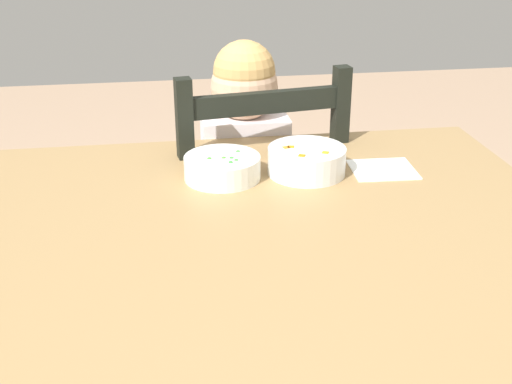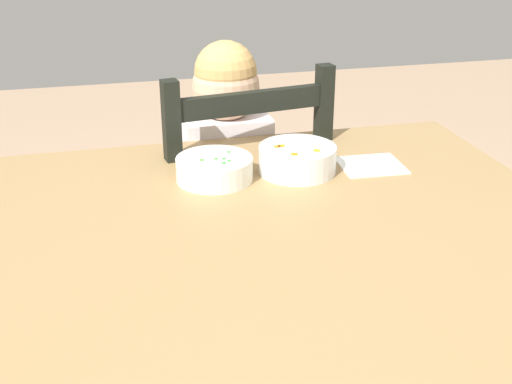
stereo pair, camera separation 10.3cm
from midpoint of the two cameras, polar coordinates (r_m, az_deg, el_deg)
dining_table at (r=1.23m, az=-3.70°, el=-8.07°), size 1.30×1.05×0.75m
dining_chair at (r=1.83m, az=-3.63°, el=-3.43°), size 0.48×0.48×0.94m
child_figure at (r=1.74m, az=-3.96°, el=1.80°), size 0.32×0.31×0.98m
bowl_of_peas at (r=1.42m, az=-5.64°, el=2.00°), size 0.16×0.16×0.05m
bowl_of_carrots at (r=1.45m, az=1.51°, el=2.84°), size 0.17×0.17×0.06m
spoon at (r=1.44m, az=-0.02°, el=1.64°), size 0.14×0.06×0.01m
paper_napkin at (r=1.50m, az=7.83°, el=2.23°), size 0.14×0.13×0.00m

